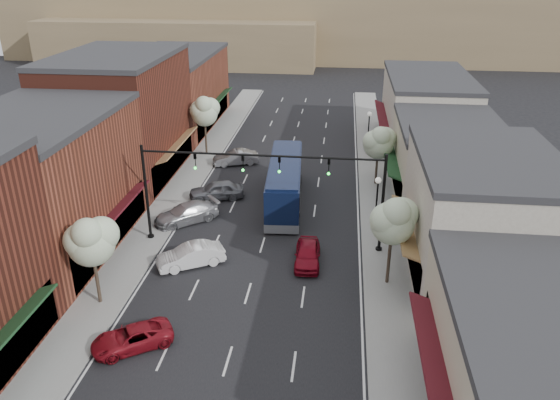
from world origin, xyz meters
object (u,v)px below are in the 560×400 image
(tree_left_near, at_px, (91,240))
(parked_car_d, at_px, (217,190))
(parked_car_b, at_px, (191,256))
(tree_right_far, at_px, (379,142))
(parked_car_e, at_px, (236,158))
(tree_left_far, at_px, (205,111))
(lamp_post_far, at_px, (369,126))
(red_hatchback, at_px, (307,254))
(tree_right_near, at_px, (394,219))
(lamp_post_near, at_px, (377,196))
(coach_bus, at_px, (285,182))
(signal_mast_right, at_px, (347,188))
(signal_mast_left, at_px, (179,180))
(parked_car_a, at_px, (132,338))
(parked_car_c, at_px, (186,213))

(tree_left_near, bearing_deg, parked_car_d, 77.69)
(parked_car_b, distance_m, parked_car_d, 10.69)
(tree_right_far, xyz_separation_m, parked_car_b, (-12.55, -15.18, -3.28))
(tree_left_near, bearing_deg, parked_car_e, 81.82)
(tree_left_near, relative_size, tree_left_far, 0.93)
(tree_left_near, bearing_deg, tree_left_far, 90.00)
(tree_left_near, height_order, lamp_post_far, tree_left_near)
(red_hatchback, bearing_deg, tree_right_near, -22.87)
(tree_left_far, relative_size, lamp_post_near, 1.38)
(tree_left_near, xyz_separation_m, coach_bus, (9.05, 15.27, -2.37))
(signal_mast_right, relative_size, signal_mast_left, 1.00)
(red_hatchback, distance_m, parked_car_a, 12.57)
(tree_right_near, relative_size, lamp_post_near, 1.34)
(tree_left_far, xyz_separation_m, parked_car_a, (3.20, -29.45, -4.03))
(tree_left_far, relative_size, parked_car_d, 1.37)
(tree_left_near, bearing_deg, coach_bus, 59.33)
(parked_car_e, bearing_deg, parked_car_b, -18.90)
(signal_mast_left, relative_size, tree_left_near, 1.44)
(lamp_post_near, relative_size, parked_car_a, 1.08)
(signal_mast_left, bearing_deg, lamp_post_near, 10.56)
(tree_right_far, bearing_deg, lamp_post_near, -93.31)
(parked_car_e, bearing_deg, signal_mast_right, 13.00)
(tree_right_near, distance_m, parked_car_c, 16.56)
(lamp_post_near, bearing_deg, parked_car_c, 178.26)
(red_hatchback, bearing_deg, lamp_post_far, 76.69)
(lamp_post_far, bearing_deg, parked_car_a, -112.20)
(tree_right_near, bearing_deg, parked_car_a, -150.95)
(tree_right_far, distance_m, parked_car_b, 19.97)
(parked_car_e, bearing_deg, tree_left_near, -29.07)
(parked_car_a, distance_m, parked_car_c, 14.47)
(tree_left_near, bearing_deg, parked_car_a, -47.15)
(parked_car_e, bearing_deg, lamp_post_near, 23.14)
(lamp_post_far, distance_m, parked_car_e, 13.60)
(parked_car_c, relative_size, parked_car_d, 1.11)
(tree_right_far, relative_size, parked_car_b, 1.25)
(tree_right_far, xyz_separation_m, parked_car_e, (-13.20, 3.65, -3.29))
(tree_left_near, distance_m, tree_left_far, 26.00)
(tree_right_near, height_order, lamp_post_near, tree_right_near)
(parked_car_b, xyz_separation_m, parked_car_e, (-0.66, 18.83, -0.01))
(lamp_post_near, xyz_separation_m, parked_car_e, (-12.66, 13.09, -2.30))
(signal_mast_right, distance_m, red_hatchback, 5.03)
(tree_right_near, distance_m, tree_left_far, 27.56)
(red_hatchback, height_order, parked_car_c, parked_car_c)
(tree_left_near, distance_m, parked_car_a, 5.95)
(lamp_post_far, distance_m, parked_car_a, 34.11)
(tree_left_near, relative_size, coach_bus, 0.49)
(tree_right_far, height_order, tree_left_near, tree_left_near)
(signal_mast_right, xyz_separation_m, tree_left_near, (-13.87, -8.05, -0.40))
(coach_bus, relative_size, parked_car_c, 2.36)
(signal_mast_left, distance_m, parked_car_b, 5.27)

